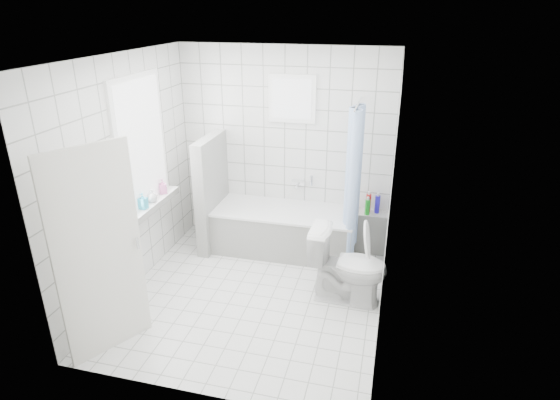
# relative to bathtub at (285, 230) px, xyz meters

# --- Properties ---
(ground) EXTENTS (3.00, 3.00, 0.00)m
(ground) POSITION_rel_bathtub_xyz_m (-0.10, -1.12, -0.29)
(ground) COLOR white
(ground) RESTS_ON ground
(ceiling) EXTENTS (3.00, 3.00, 0.00)m
(ceiling) POSITION_rel_bathtub_xyz_m (-0.10, -1.12, 2.31)
(ceiling) COLOR white
(ceiling) RESTS_ON ground
(wall_back) EXTENTS (2.80, 0.02, 2.60)m
(wall_back) POSITION_rel_bathtub_xyz_m (-0.10, 0.38, 1.01)
(wall_back) COLOR white
(wall_back) RESTS_ON ground
(wall_front) EXTENTS (2.80, 0.02, 2.60)m
(wall_front) POSITION_rel_bathtub_xyz_m (-0.10, -2.62, 1.01)
(wall_front) COLOR white
(wall_front) RESTS_ON ground
(wall_left) EXTENTS (0.02, 3.00, 2.60)m
(wall_left) POSITION_rel_bathtub_xyz_m (-1.50, -1.12, 1.01)
(wall_left) COLOR white
(wall_left) RESTS_ON ground
(wall_right) EXTENTS (0.02, 3.00, 2.60)m
(wall_right) POSITION_rel_bathtub_xyz_m (1.30, -1.12, 1.01)
(wall_right) COLOR white
(wall_right) RESTS_ON ground
(window_left) EXTENTS (0.01, 0.90, 1.40)m
(window_left) POSITION_rel_bathtub_xyz_m (-1.45, -0.82, 1.31)
(window_left) COLOR white
(window_left) RESTS_ON wall_left
(window_back) EXTENTS (0.50, 0.01, 0.50)m
(window_back) POSITION_rel_bathtub_xyz_m (0.00, 0.33, 1.66)
(window_back) COLOR white
(window_back) RESTS_ON wall_back
(window_sill) EXTENTS (0.18, 1.02, 0.08)m
(window_sill) POSITION_rel_bathtub_xyz_m (-1.41, -0.82, 0.57)
(window_sill) COLOR white
(window_sill) RESTS_ON wall_left
(door) EXTENTS (0.43, 0.71, 2.00)m
(door) POSITION_rel_bathtub_xyz_m (-1.15, -2.26, 0.71)
(door) COLOR silver
(door) RESTS_ON ground
(bathtub) EXTENTS (1.83, 0.77, 0.58)m
(bathtub) POSITION_rel_bathtub_xyz_m (0.00, 0.00, 0.00)
(bathtub) COLOR white
(bathtub) RESTS_ON ground
(partition_wall) EXTENTS (0.15, 0.85, 1.50)m
(partition_wall) POSITION_rel_bathtub_xyz_m (-0.98, -0.05, 0.46)
(partition_wall) COLOR white
(partition_wall) RESTS_ON ground
(tiled_ledge) EXTENTS (0.40, 0.24, 0.55)m
(tiled_ledge) POSITION_rel_bathtub_xyz_m (1.11, 0.25, -0.02)
(tiled_ledge) COLOR white
(tiled_ledge) RESTS_ON ground
(toilet) EXTENTS (0.85, 0.51, 0.85)m
(toilet) POSITION_rel_bathtub_xyz_m (0.93, -0.94, 0.13)
(toilet) COLOR white
(toilet) RESTS_ON ground
(curtain_rod) EXTENTS (0.02, 0.80, 0.02)m
(curtain_rod) POSITION_rel_bathtub_xyz_m (0.85, -0.02, 1.71)
(curtain_rod) COLOR silver
(curtain_rod) RESTS_ON wall_back
(shower_curtain) EXTENTS (0.14, 0.48, 1.78)m
(shower_curtain) POSITION_rel_bathtub_xyz_m (0.85, -0.16, 0.81)
(shower_curtain) COLOR #477AD2
(shower_curtain) RESTS_ON curtain_rod
(tub_faucet) EXTENTS (0.18, 0.06, 0.06)m
(tub_faucet) POSITION_rel_bathtub_xyz_m (0.10, 0.33, 0.56)
(tub_faucet) COLOR silver
(tub_faucet) RESTS_ON wall_back
(sill_bottles) EXTENTS (0.16, 0.58, 0.19)m
(sill_bottles) POSITION_rel_bathtub_xyz_m (-1.40, -0.84, 0.70)
(sill_bottles) COLOR #2DAACA
(sill_bottles) RESTS_ON window_sill
(ledge_bottles) EXTENTS (0.18, 0.15, 0.24)m
(ledge_bottles) POSITION_rel_bathtub_xyz_m (1.08, 0.25, 0.37)
(ledge_bottles) COLOR #291AD2
(ledge_bottles) RESTS_ON tiled_ledge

